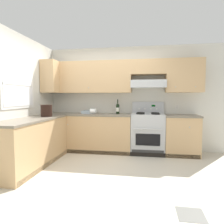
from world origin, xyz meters
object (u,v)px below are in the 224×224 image
stove (148,133)px  bowl (89,113)px  paper_towel_roll (93,111)px  wine_bottle (118,108)px  bucket (46,110)px

stove → bowl: size_ratio=4.10×
paper_towel_roll → bowl: bearing=144.9°
wine_bottle → paper_towel_roll: wine_bottle is taller
wine_bottle → stove: bearing=-7.7°
wine_bottle → bucket: (-1.36, -0.94, -0.01)m
wine_bottle → bowl: (-0.72, -0.03, -0.11)m
wine_bottle → bowl: 0.73m
stove → paper_towel_roll: (-1.30, -0.03, 0.49)m
bowl → paper_towel_roll: bearing=-35.1°
bowl → paper_towel_roll: size_ratio=2.06×
bucket → paper_towel_roll: size_ratio=1.73×
wine_bottle → bucket: size_ratio=1.41×
bowl → paper_towel_roll: 0.18m
bowl → paper_towel_roll: paper_towel_roll is taller
stove → bucket: stove is taller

